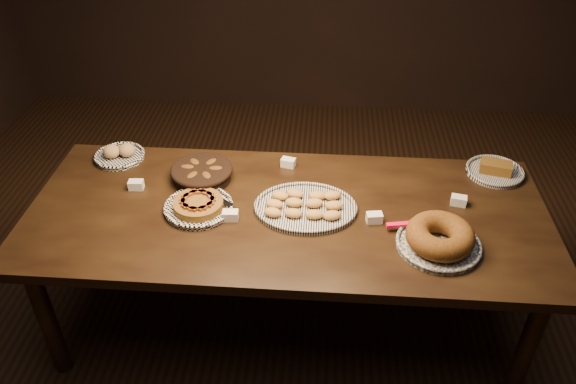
# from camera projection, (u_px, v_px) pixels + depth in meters

# --- Properties ---
(ground) EXTENTS (5.00, 5.00, 0.00)m
(ground) POSITION_uv_depth(u_px,v_px,m) (287.00, 320.00, 3.03)
(ground) COLOR black
(ground) RESTS_ON ground
(buffet_table) EXTENTS (2.40, 1.00, 0.75)m
(buffet_table) POSITION_uv_depth(u_px,v_px,m) (287.00, 223.00, 2.63)
(buffet_table) COLOR black
(buffet_table) RESTS_ON ground
(apple_tart_plate) EXTENTS (0.32, 0.34, 0.06)m
(apple_tart_plate) POSITION_uv_depth(u_px,v_px,m) (198.00, 205.00, 2.58)
(apple_tart_plate) COLOR white
(apple_tart_plate) RESTS_ON buffet_table
(madeleine_platter) EXTENTS (0.47, 0.38, 0.05)m
(madeleine_platter) POSITION_uv_depth(u_px,v_px,m) (305.00, 206.00, 2.58)
(madeleine_platter) COLOR black
(madeleine_platter) RESTS_ON buffet_table
(bundt_cake_plate) EXTENTS (0.40, 0.36, 0.11)m
(bundt_cake_plate) POSITION_uv_depth(u_px,v_px,m) (439.00, 238.00, 2.36)
(bundt_cake_plate) COLOR black
(bundt_cake_plate) RESTS_ON buffet_table
(croissant_basket) EXTENTS (0.31, 0.31, 0.08)m
(croissant_basket) POSITION_uv_depth(u_px,v_px,m) (202.00, 172.00, 2.76)
(croissant_basket) COLOR black
(croissant_basket) RESTS_ON buffet_table
(bread_roll_plate) EXTENTS (0.26, 0.26, 0.08)m
(bread_roll_plate) POSITION_uv_depth(u_px,v_px,m) (119.00, 154.00, 2.93)
(bread_roll_plate) COLOR white
(bread_roll_plate) RESTS_ON buffet_table
(loaf_plate) EXTENTS (0.29, 0.29, 0.07)m
(loaf_plate) POSITION_uv_depth(u_px,v_px,m) (495.00, 170.00, 2.82)
(loaf_plate) COLOR black
(loaf_plate) RESTS_ON buffet_table
(tent_cards) EXTENTS (1.61, 0.51, 0.04)m
(tent_cards) POSITION_uv_depth(u_px,v_px,m) (296.00, 195.00, 2.64)
(tent_cards) COLOR white
(tent_cards) RESTS_ON buffet_table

